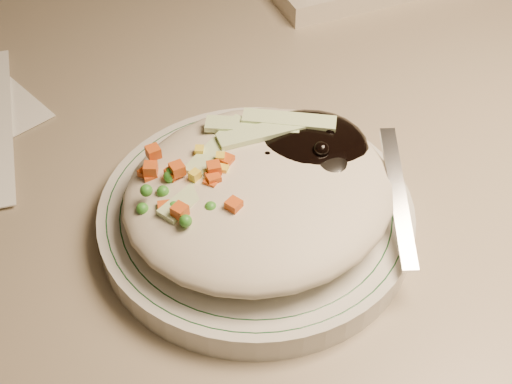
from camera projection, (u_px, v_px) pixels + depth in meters
desk at (272, 215)px, 0.80m from camera, size 1.40×0.70×0.74m
plate at (256, 217)px, 0.52m from camera, size 0.23×0.23×0.02m
plate_rim at (256, 208)px, 0.51m from camera, size 0.22×0.22×0.00m
meal at (262, 185)px, 0.50m from camera, size 0.21×0.19×0.05m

